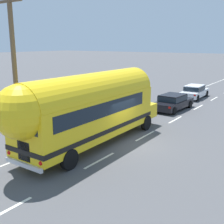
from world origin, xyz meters
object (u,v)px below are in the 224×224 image
utility_pole (15,69)px  painted_bus (88,107)px  car_lead (173,101)px  car_second (194,91)px

utility_pole → painted_bus: bearing=44.9°
painted_bus → car_lead: 11.49m
car_second → utility_pole: bearing=-96.7°
utility_pole → painted_bus: utility_pole is taller
utility_pole → painted_bus: size_ratio=0.70×
painted_bus → car_lead: bearing=89.2°
painted_bus → car_second: (-0.18, 17.90, -1.56)m
utility_pole → painted_bus: 4.25m
car_lead → car_second: (-0.35, 6.52, -0.00)m
car_lead → car_second: size_ratio=1.01×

